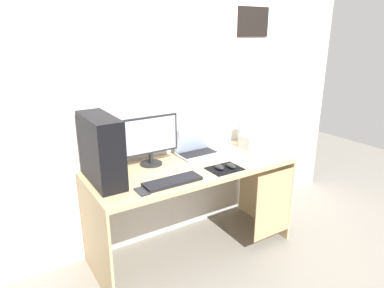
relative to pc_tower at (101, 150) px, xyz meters
The scene contains 13 objects.
ground_plane 1.23m from the pc_tower, ahead, with size 8.00×8.00×0.00m, color gray.
wall_back 0.81m from the pc_tower, 23.43° to the left, with size 4.00×0.05×2.60m.
desk 0.81m from the pc_tower, ahead, with size 1.64×0.68×0.77m.
pc_tower is the anchor object (origin of this frame).
monitor 0.44m from the pc_tower, 14.45° to the left, with size 0.46×0.18×0.40m.
laptop 0.90m from the pc_tower, ahead, with size 0.36×0.23×0.23m.
speaker 1.43m from the pc_tower, ahead, with size 0.09×0.09×0.19m, color #B7BCC6.
projector 1.40m from the pc_tower, ahead, with size 0.20×0.14×0.12m, color silver.
keyboard 0.54m from the pc_tower, 35.48° to the right, with size 0.42×0.14×0.02m, color black.
mousepad 0.94m from the pc_tower, 17.61° to the right, with size 0.26×0.20×0.01m, color black.
mouse_left 0.89m from the pc_tower, 17.88° to the right, with size 0.06×0.10×0.03m, color #232326.
mouse_right 0.98m from the pc_tower, 17.56° to the right, with size 0.06×0.10×0.03m, color #232326.
cell_phone 0.41m from the pc_tower, 62.33° to the right, with size 0.07×0.13×0.01m, color #232326.
Camera 1 is at (-1.35, -2.13, 1.78)m, focal length 31.93 mm.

